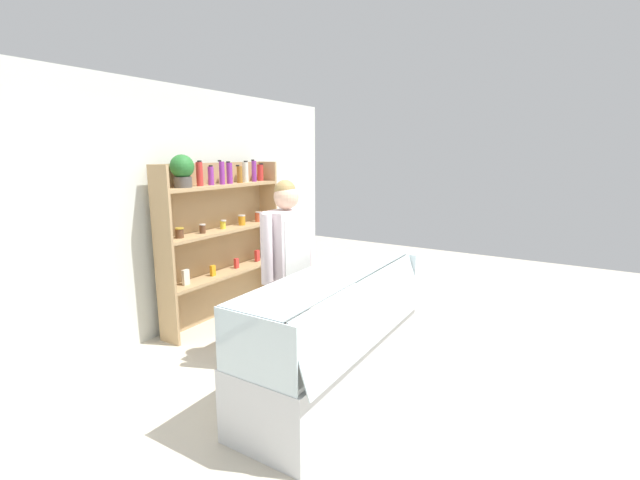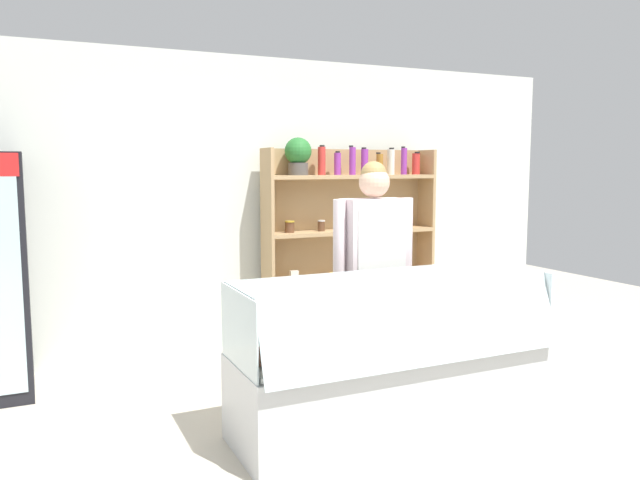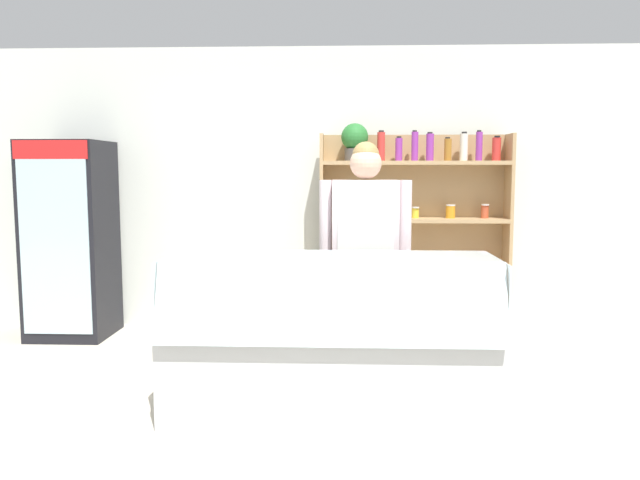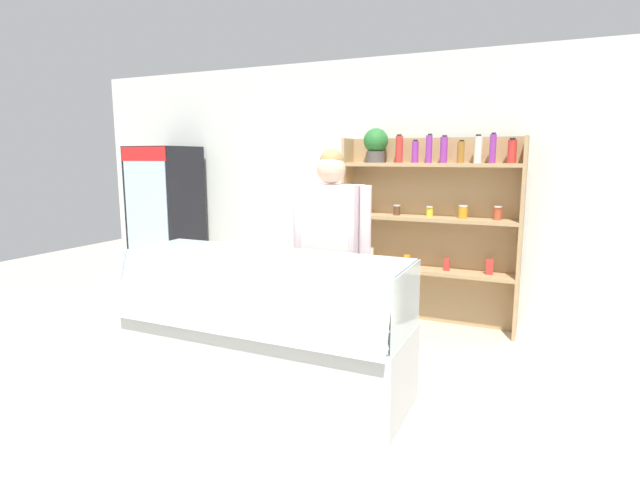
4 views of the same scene
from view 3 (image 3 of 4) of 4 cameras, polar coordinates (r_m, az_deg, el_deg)
The scene contains 6 objects.
ground_plane at distance 4.19m, azimuth -2.21°, elevation -15.09°, with size 12.00×12.00×0.00m, color beige.
back_wall at distance 6.07m, azimuth -0.63°, elevation 4.62°, with size 6.80×0.10×2.70m, color silver.
drinks_fridge at distance 6.18m, azimuth -21.83°, elevation 0.03°, with size 0.69×0.66×1.80m.
shelving_unit at distance 5.84m, azimuth 8.11°, elevation 2.12°, with size 1.74×0.29×1.96m.
deli_display_case at distance 4.01m, azimuth 0.95°, elevation -11.35°, with size 2.06×0.75×1.01m.
shop_clerk at distance 4.50m, azimuth 4.15°, elevation 0.06°, with size 0.66×0.25×1.74m.
Camera 3 is at (0.32, -3.89, 1.53)m, focal length 35.00 mm.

